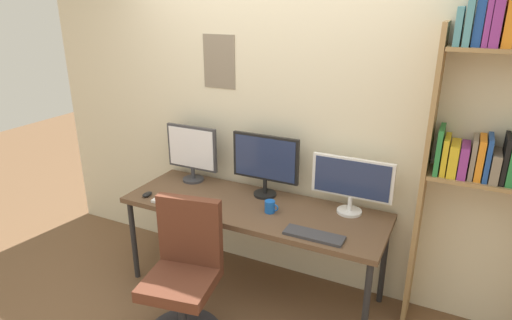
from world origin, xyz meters
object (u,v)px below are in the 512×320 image
desk (253,212)px  monitor_left (192,151)px  keyboard_left (174,202)px  keyboard_right (314,235)px  monitor_right (352,182)px  bookshelf (491,148)px  computer_mouse (147,194)px  office_chair (184,286)px  monitor_center (265,161)px  coffee_mug (270,207)px

desk → monitor_left: size_ratio=4.15×
keyboard_left → keyboard_right: bearing=0.0°
monitor_left → monitor_right: size_ratio=0.83×
bookshelf → keyboard_left: size_ratio=6.74×
desk → keyboard_right: 0.61m
monitor_left → keyboard_left: monitor_left is taller
keyboard_left → computer_mouse: size_ratio=3.46×
office_chair → keyboard_right: 0.93m
office_chair → computer_mouse: bearing=145.2°
office_chair → monitor_center: 1.09m
office_chair → keyboard_right: size_ratio=2.50×
desk → bookshelf: bearing=8.7°
bookshelf → computer_mouse: size_ratio=23.34×
desk → monitor_center: 0.40m
monitor_right → computer_mouse: 1.58m
bookshelf → monitor_center: 1.53m
monitor_left → computer_mouse: size_ratio=5.01×
monitor_right → keyboard_left: 1.33m
desk → keyboard_right: bearing=-22.3°
desk → coffee_mug: bearing=-14.2°
office_chair → keyboard_right: office_chair is taller
monitor_center → computer_mouse: bearing=-152.5°
office_chair → monitor_right: size_ratio=1.70×
keyboard_right → computer_mouse: bearing=179.5°
keyboard_left → monitor_right: bearing=19.7°
monitor_left → keyboard_left: 0.52m
computer_mouse → coffee_mug: size_ratio=0.91×
bookshelf → coffee_mug: size_ratio=21.14×
bookshelf → monitor_left: 2.20m
keyboard_right → monitor_center: bearing=141.7°
keyboard_left → computer_mouse: (-0.26, 0.01, 0.01)m
office_chair → coffee_mug: (0.34, 0.62, 0.38)m
bookshelf → computer_mouse: (-2.32, -0.45, -0.60)m
monitor_center → computer_mouse: monitor_center is taller
bookshelf → monitor_right: (-0.82, -0.02, -0.37)m
keyboard_left → desk: bearing=22.3°
bookshelf → computer_mouse: bookshelf is taller
office_chair → keyboard_left: bearing=131.2°
monitor_center → computer_mouse: size_ratio=5.67×
monitor_right → monitor_left: bearing=180.0°
bookshelf → computer_mouse: bearing=-169.1°
coffee_mug → office_chair: bearing=-118.5°
desk → monitor_center: monitor_center is taller
desk → office_chair: 0.75m
coffee_mug → monitor_center: bearing=122.2°
desk → coffee_mug: coffee_mug is taller
monitor_right → keyboard_left: monitor_right is taller
monitor_center → monitor_right: bearing=-0.0°
keyboard_right → computer_mouse: size_ratio=4.12×
monitor_center → keyboard_left: bearing=-141.7°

